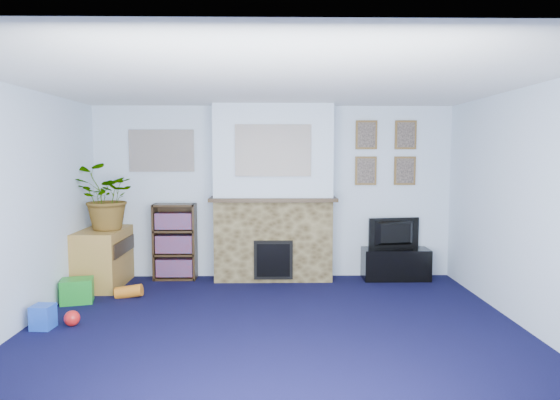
{
  "coord_description": "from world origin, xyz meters",
  "views": [
    {
      "loc": [
        -0.02,
        -4.74,
        1.74
      ],
      "look_at": [
        0.07,
        0.81,
        1.22
      ],
      "focal_mm": 32.0,
      "sensor_mm": 36.0,
      "label": 1
    }
  ],
  "objects_px": {
    "television": "(396,233)",
    "sideboard": "(103,260)",
    "tv_stand": "(396,263)",
    "bookshelf": "(175,243)"
  },
  "relations": [
    {
      "from": "television",
      "to": "sideboard",
      "type": "xyz_separation_m",
      "value": [
        -3.94,
        -0.3,
        -0.29
      ]
    },
    {
      "from": "tv_stand",
      "to": "sideboard",
      "type": "bearing_deg",
      "value": -175.93
    },
    {
      "from": "tv_stand",
      "to": "television",
      "type": "distance_m",
      "value": 0.41
    },
    {
      "from": "tv_stand",
      "to": "sideboard",
      "type": "relative_size",
      "value": 0.94
    },
    {
      "from": "tv_stand",
      "to": "bookshelf",
      "type": "relative_size",
      "value": 0.86
    },
    {
      "from": "television",
      "to": "sideboard",
      "type": "relative_size",
      "value": 0.75
    },
    {
      "from": "television",
      "to": "sideboard",
      "type": "bearing_deg",
      "value": -4.52
    },
    {
      "from": "tv_stand",
      "to": "television",
      "type": "relative_size",
      "value": 1.24
    },
    {
      "from": "tv_stand",
      "to": "television",
      "type": "bearing_deg",
      "value": 90.0
    },
    {
      "from": "television",
      "to": "bookshelf",
      "type": "bearing_deg",
      "value": -9.93
    }
  ]
}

